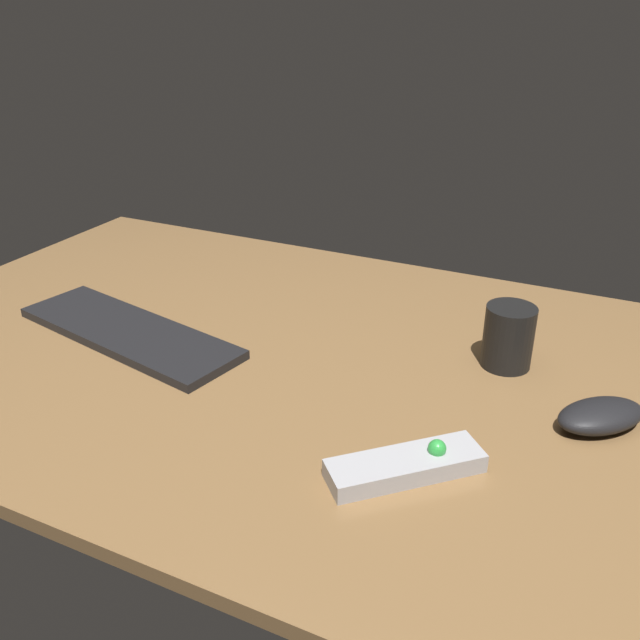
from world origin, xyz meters
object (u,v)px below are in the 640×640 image
Objects in this scene: keyboard at (129,332)px; media_remote at (407,465)px; computer_mouse at (601,415)px; coffee_mug at (508,337)px.

media_remote is (49.71, -12.95, 0.48)cm from keyboard.
computer_mouse is (68.16, 5.82, 0.97)cm from keyboard.
keyboard is 2.40× the size of media_remote.
media_remote is at bearing -3.11° from keyboard.
computer_mouse is 26.33cm from media_remote.
media_remote is 29.81cm from coffee_mug.
media_remote is at bearing -99.28° from coffee_mug.
computer_mouse is at bearing 2.00° from media_remote.
coffee_mug reaches higher than computer_mouse.
keyboard is at bearing 121.90° from media_remote.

